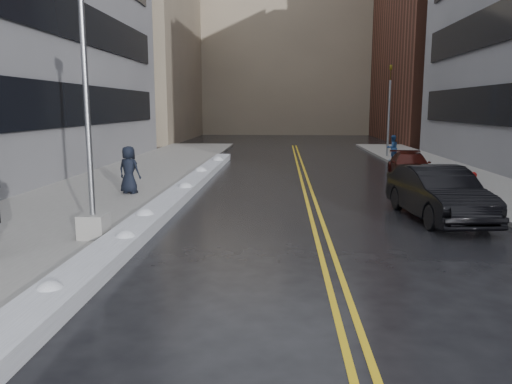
# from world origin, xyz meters

# --- Properties ---
(ground) EXTENTS (160.00, 160.00, 0.00)m
(ground) POSITION_xyz_m (0.00, 0.00, 0.00)
(ground) COLOR black
(ground) RESTS_ON ground
(sidewalk_west) EXTENTS (5.50, 50.00, 0.15)m
(sidewalk_west) POSITION_xyz_m (-5.75, 10.00, 0.07)
(sidewalk_west) COLOR gray
(sidewalk_west) RESTS_ON ground
(sidewalk_east) EXTENTS (4.00, 50.00, 0.15)m
(sidewalk_east) POSITION_xyz_m (10.00, 10.00, 0.07)
(sidewalk_east) COLOR gray
(sidewalk_east) RESTS_ON ground
(lane_line_left) EXTENTS (0.12, 50.00, 0.01)m
(lane_line_left) POSITION_xyz_m (2.35, 10.00, 0.00)
(lane_line_left) COLOR gold
(lane_line_left) RESTS_ON ground
(lane_line_right) EXTENTS (0.12, 50.00, 0.01)m
(lane_line_right) POSITION_xyz_m (2.65, 10.00, 0.00)
(lane_line_right) COLOR gold
(lane_line_right) RESTS_ON ground
(snow_ridge) EXTENTS (0.90, 30.00, 0.34)m
(snow_ridge) POSITION_xyz_m (-2.45, 8.00, 0.17)
(snow_ridge) COLOR silver
(snow_ridge) RESTS_ON ground
(building_west_far) EXTENTS (14.00, 22.00, 18.00)m
(building_west_far) POSITION_xyz_m (-15.50, 44.00, 9.00)
(building_west_far) COLOR gray
(building_west_far) RESTS_ON ground
(building_far) EXTENTS (36.00, 16.00, 22.00)m
(building_far) POSITION_xyz_m (2.00, 60.00, 11.00)
(building_far) COLOR gray
(building_far) RESTS_ON ground
(lamppost) EXTENTS (0.65, 0.65, 7.62)m
(lamppost) POSITION_xyz_m (-3.30, 2.00, 2.53)
(lamppost) COLOR gray
(lamppost) RESTS_ON sidewalk_west
(fire_hydrant) EXTENTS (0.26, 0.26, 0.73)m
(fire_hydrant) POSITION_xyz_m (9.00, 10.00, 0.55)
(fire_hydrant) COLOR maroon
(fire_hydrant) RESTS_ON sidewalk_east
(traffic_signal) EXTENTS (0.16, 0.20, 6.00)m
(traffic_signal) POSITION_xyz_m (8.50, 24.00, 3.40)
(traffic_signal) COLOR gray
(traffic_signal) RESTS_ON sidewalk_east
(pedestrian_c) EXTENTS (1.01, 0.81, 1.80)m
(pedestrian_c) POSITION_xyz_m (-4.39, 8.56, 1.05)
(pedestrian_c) COLOR black
(pedestrian_c) RESTS_ON sidewalk_west
(pedestrian_east) EXTENTS (0.93, 0.84, 1.56)m
(pedestrian_east) POSITION_xyz_m (8.20, 21.08, 0.93)
(pedestrian_east) COLOR navy
(pedestrian_east) RESTS_ON sidewalk_east
(car_black) EXTENTS (2.24, 5.08, 1.62)m
(car_black) POSITION_xyz_m (6.19, 5.24, 0.81)
(car_black) COLOR black
(car_black) RESTS_ON ground
(car_maroon) EXTENTS (2.26, 4.54, 1.27)m
(car_maroon) POSITION_xyz_m (7.50, 13.95, 0.63)
(car_maroon) COLOR #370C08
(car_maroon) RESTS_ON ground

